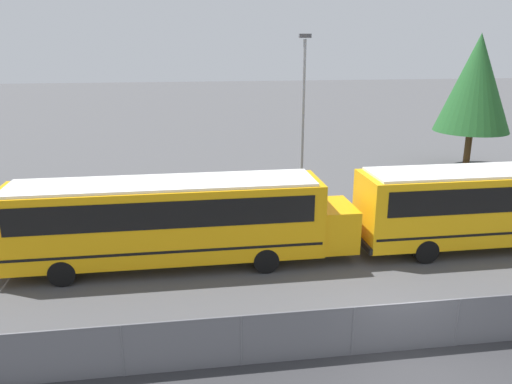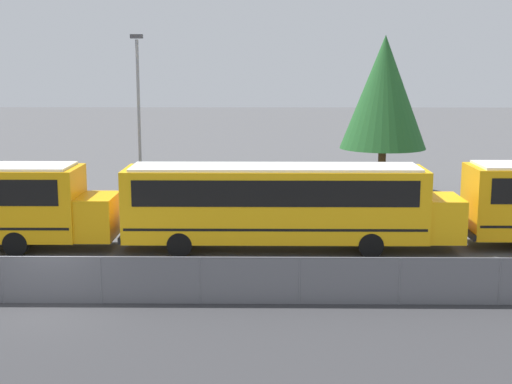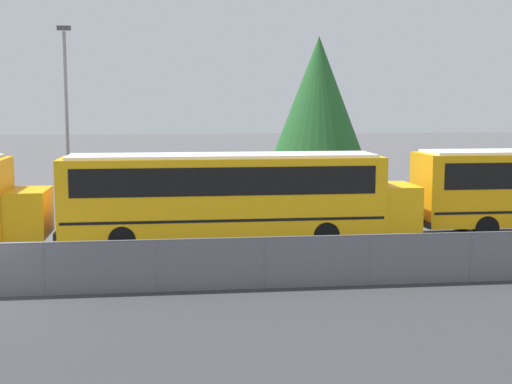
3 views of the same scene
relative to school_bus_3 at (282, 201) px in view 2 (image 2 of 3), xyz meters
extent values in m
plane|color=#4C4C4F|center=(-7.22, -6.49, -1.98)|extent=(200.00, 200.00, 0.00)
cube|color=#9EA0A5|center=(-7.22, -6.49, -1.25)|extent=(94.24, 0.03, 1.47)
cube|color=slate|center=(-7.22, -6.51, -1.25)|extent=(94.24, 0.01, 1.47)
cylinder|color=slate|center=(-7.22, -6.49, -0.51)|extent=(94.24, 0.05, 0.05)
cylinder|color=slate|center=(-8.74, -6.49, -1.25)|extent=(0.07, 0.07, 1.47)
cylinder|color=slate|center=(-5.70, -6.49, -1.25)|extent=(0.07, 0.07, 1.47)
cylinder|color=slate|center=(-2.66, -6.49, -1.25)|extent=(0.07, 0.07, 1.47)
cylinder|color=slate|center=(0.38, -6.49, -1.25)|extent=(0.07, 0.07, 1.47)
cylinder|color=slate|center=(3.42, -6.49, -1.25)|extent=(0.07, 0.07, 1.47)
cylinder|color=slate|center=(6.46, -6.49, -1.25)|extent=(0.07, 0.07, 1.47)
cube|color=orange|center=(-7.28, 0.08, -0.67)|extent=(1.41, 2.32, 1.67)
cylinder|color=black|center=(-10.21, 1.22, -1.50)|extent=(0.96, 0.28, 0.96)
cylinder|color=black|center=(-10.21, -1.07, -1.50)|extent=(0.96, 0.28, 0.96)
cube|color=#EDA80F|center=(-0.29, 0.00, -0.11)|extent=(11.72, 2.52, 2.78)
cube|color=black|center=(-0.29, 0.00, 0.50)|extent=(10.78, 2.56, 1.00)
cube|color=black|center=(-0.29, 0.00, -0.89)|extent=(11.49, 2.55, 0.10)
cube|color=#EDA80F|center=(6.27, 0.00, -0.67)|extent=(1.41, 2.32, 1.67)
cube|color=black|center=(-6.20, 0.00, -1.35)|extent=(0.12, 2.52, 0.24)
cube|color=silver|center=(-0.29, 0.00, 1.33)|extent=(11.13, 2.27, 0.10)
cylinder|color=black|center=(3.34, 1.14, -1.50)|extent=(0.96, 0.28, 0.96)
cylinder|color=black|center=(3.34, -1.14, -1.50)|extent=(0.96, 0.28, 0.96)
cylinder|color=black|center=(-3.92, 1.14, -1.50)|extent=(0.96, 0.28, 0.96)
cylinder|color=black|center=(-3.92, -1.14, -1.50)|extent=(0.96, 0.28, 0.96)
cube|color=black|center=(7.43, 0.63, -1.35)|extent=(0.12, 2.52, 0.24)
cylinder|color=gray|center=(-6.85, 7.50, 2.22)|extent=(0.16, 0.16, 8.41)
cube|color=#47474C|center=(-6.85, 7.50, 6.58)|extent=(0.60, 0.24, 0.20)
cylinder|color=#51381E|center=(6.02, 12.94, -0.72)|extent=(0.44, 0.44, 2.53)
cone|color=#235B28|center=(6.02, 12.94, 3.71)|extent=(4.86, 4.86, 6.31)
camera|label=1|loc=(-13.06, -17.83, 6.28)|focal=35.00mm
camera|label=2|loc=(-0.72, -27.39, 5.28)|focal=50.00mm
camera|label=3|loc=(-2.29, -25.97, 3.25)|focal=50.00mm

